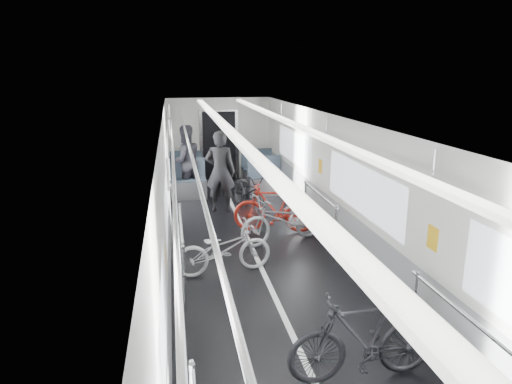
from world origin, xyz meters
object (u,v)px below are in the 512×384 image
bike_left_far (224,249)px  bike_right_near (363,337)px  bike_aisle (249,191)px  bike_right_mid (284,219)px  person_seated (185,161)px  bike_right_far (275,208)px  person_standing (220,171)px

bike_left_far → bike_right_near: bearing=-167.0°
bike_right_near → bike_aisle: bearing=-178.7°
bike_left_far → bike_aisle: bearing=-25.0°
bike_right_near → bike_right_mid: bike_right_near is taller
bike_left_far → person_seated: (-0.43, 4.78, 0.51)m
bike_right_near → bike_right_far: (0.10, 4.60, 0.01)m
bike_right_near → bike_aisle: (-0.18, 6.10, -0.02)m
bike_right_near → bike_aisle: 6.11m
bike_left_far → bike_right_far: 2.13m
bike_aisle → person_seated: (-1.38, 1.54, 0.46)m
bike_right_mid → bike_aisle: bike_right_mid is taller
bike_right_near → bike_right_far: bike_right_far is taller
bike_right_mid → bike_right_far: (-0.03, 0.60, 0.03)m
bike_right_far → person_seated: size_ratio=0.91×
bike_right_far → bike_aisle: bike_right_far is taller
bike_left_far → bike_right_near: bike_right_near is taller
bike_right_near → bike_right_far: 4.60m
bike_left_far → bike_right_mid: 1.70m
bike_right_far → person_seated: person_seated is taller
bike_right_near → bike_left_far: bearing=-158.8°
person_standing → bike_right_far: bearing=135.8°
bike_right_far → bike_left_far: bearing=-20.1°
bike_left_far → bike_right_mid: bearing=-56.5°
bike_right_near → bike_right_mid: 4.00m
bike_right_mid → person_seated: bearing=-173.1°
bike_right_mid → bike_aisle: 2.12m
bike_left_far → bike_right_near: (1.13, -2.87, 0.08)m
bike_left_far → bike_aisle: 3.38m
bike_left_far → person_standing: 3.39m
bike_right_mid → bike_right_far: bike_right_far is taller
bike_left_far → person_seated: bearing=-3.4°
bike_right_near → person_standing: 6.27m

